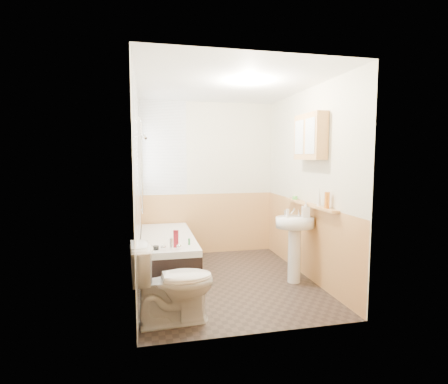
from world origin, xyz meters
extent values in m
plane|color=black|center=(0.00, 0.00, 0.00)|extent=(2.80, 2.80, 0.00)
plane|color=white|center=(0.00, 0.00, 2.50)|extent=(2.80, 2.80, 0.00)
cube|color=beige|center=(0.00, 1.41, 1.25)|extent=(2.20, 0.02, 2.50)
cube|color=beige|center=(0.00, -1.41, 1.25)|extent=(2.20, 0.02, 2.50)
cube|color=beige|center=(-1.11, 0.00, 1.25)|extent=(0.02, 2.80, 2.50)
cube|color=beige|center=(1.11, 0.00, 1.25)|extent=(0.02, 2.80, 2.50)
cube|color=tan|center=(1.09, 0.00, 0.50)|extent=(0.01, 2.80, 1.00)
cube|color=tan|center=(0.00, -1.39, 0.50)|extent=(2.20, 0.01, 1.00)
cube|color=tan|center=(0.00, 1.39, 0.50)|extent=(2.20, 0.01, 1.00)
cube|color=white|center=(-1.09, 0.00, 1.25)|extent=(0.01, 2.80, 2.50)
cube|color=white|center=(-0.73, 1.39, 1.75)|extent=(0.75, 0.01, 1.50)
cube|color=white|center=(-1.07, 0.95, 1.65)|extent=(0.03, 0.79, 0.99)
cube|color=white|center=(-1.05, 0.95, 1.65)|extent=(0.01, 0.70, 0.90)
cube|color=white|center=(-1.05, 0.95, 1.65)|extent=(0.01, 0.04, 0.90)
cube|color=black|center=(-0.73, 0.47, 0.23)|extent=(0.70, 1.77, 0.45)
cube|color=white|center=(-0.73, 0.47, 0.49)|extent=(0.70, 1.77, 0.08)
cube|color=white|center=(-0.73, 0.47, 0.48)|extent=(0.56, 1.63, 0.04)
cylinder|color=silver|center=(-0.73, -0.31, 0.60)|extent=(0.04, 0.04, 0.14)
sphere|color=silver|center=(-0.82, -0.31, 0.57)|extent=(0.06, 0.06, 0.06)
sphere|color=silver|center=(-0.64, -0.31, 0.57)|extent=(0.06, 0.06, 0.06)
cylinder|color=silver|center=(-1.05, 0.39, 1.47)|extent=(0.02, 0.02, 1.20)
cylinder|color=silver|center=(-1.05, 0.39, 0.91)|extent=(0.04, 0.04, 0.02)
cylinder|color=silver|center=(-1.05, 0.39, 2.02)|extent=(0.04, 0.04, 0.02)
cylinder|color=silver|center=(-1.00, 0.39, 1.87)|extent=(0.07, 0.08, 0.09)
imported|color=white|center=(-0.76, -1.00, 0.39)|extent=(0.83, 0.50, 0.78)
cylinder|color=white|center=(0.84, -0.23, 0.34)|extent=(0.16, 0.16, 0.69)
ellipsoid|color=white|center=(0.84, -0.23, 0.78)|extent=(0.50, 0.40, 0.13)
cylinder|color=silver|center=(0.74, -0.14, 0.89)|extent=(0.03, 0.03, 0.08)
cylinder|color=silver|center=(0.94, -0.14, 0.89)|extent=(0.03, 0.03, 0.08)
cylinder|color=silver|center=(0.84, -0.16, 0.91)|extent=(0.02, 0.11, 0.09)
cube|color=tan|center=(1.04, -0.21, 1.00)|extent=(0.10, 1.31, 0.03)
cube|color=tan|center=(1.02, -0.25, 1.86)|extent=(0.15, 0.63, 0.57)
cube|color=silver|center=(0.94, -0.40, 1.86)|extent=(0.01, 0.24, 0.43)
cube|color=silver|center=(0.94, -0.09, 1.86)|extent=(0.01, 0.24, 0.43)
cylinder|color=orange|center=(1.04, -0.66, 1.11)|extent=(0.08, 0.08, 0.19)
cone|color=silver|center=(1.04, -0.47, 1.14)|extent=(0.05, 0.05, 0.25)
cylinder|color=#59C647|center=(1.04, 0.23, 1.04)|extent=(0.08, 0.08, 0.05)
imported|color=silver|center=(0.97, -0.27, 0.89)|extent=(0.14, 0.22, 0.09)
cylinder|color=silver|center=(0.72, -0.27, 0.90)|extent=(0.05, 0.05, 0.11)
cube|color=maroon|center=(-0.66, -0.20, 0.64)|extent=(0.06, 0.05, 0.21)
cylinder|color=black|center=(-0.90, -0.26, 0.56)|extent=(0.09, 0.09, 0.05)
cylinder|color=#388447|center=(-0.50, -0.12, 0.57)|extent=(0.03, 0.03, 0.08)
camera|label=1|loc=(-0.99, -4.30, 1.60)|focal=28.00mm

